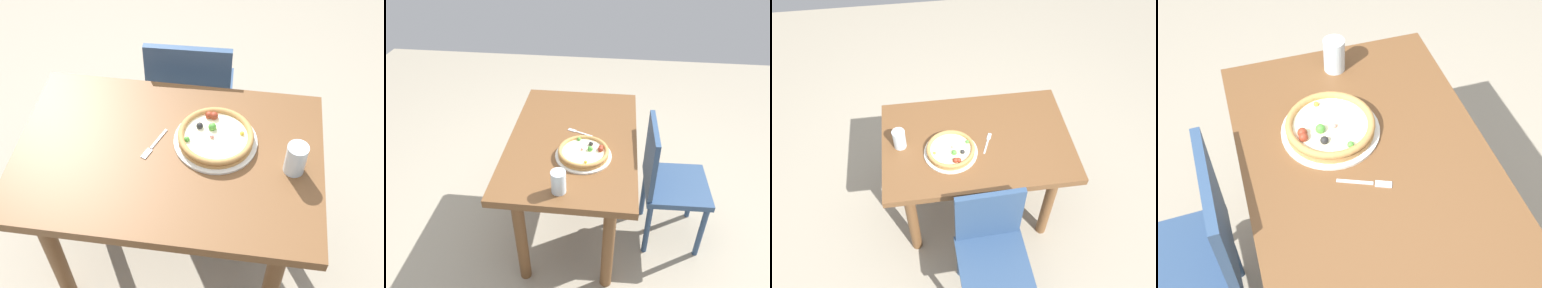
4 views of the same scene
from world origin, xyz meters
The scene contains 7 objects.
ground_plane centered at (0.00, 0.00, 0.00)m, with size 6.00×6.00×0.00m, color #9E937F.
dining_table centered at (0.00, 0.00, 0.65)m, with size 1.15×0.77×0.78m.
chair_near centered at (0.00, -0.60, 0.50)m, with size 0.41×0.41×0.89m.
plate centered at (-0.17, -0.08, 0.78)m, with size 0.32×0.32×0.01m, color silver.
pizza centered at (-0.17, -0.08, 0.81)m, with size 0.29×0.29×0.05m.
fork centered at (0.06, -0.02, 0.78)m, with size 0.08×0.16×0.00m.
drinking_glass centered at (-0.46, 0.02, 0.84)m, with size 0.08×0.08×0.12m, color silver.
Camera 2 is at (-1.78, -0.23, 2.07)m, focal length 34.31 mm.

